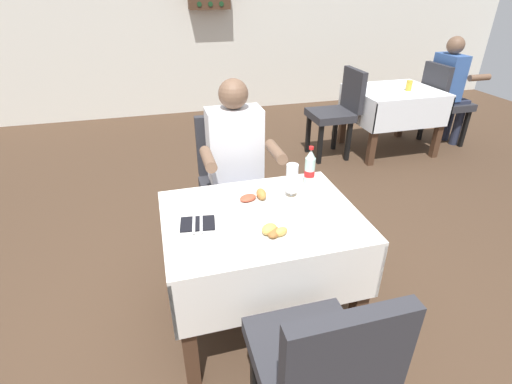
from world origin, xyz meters
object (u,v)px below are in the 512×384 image
Objects in this scene: chair_far_diner_seat at (231,178)px; background_table_tumbler at (409,86)px; cola_bottle_primary at (310,169)px; plate_near_camera at (273,234)px; background_dining_table at (392,105)px; seated_diner_far at (237,163)px; background_patron at (450,86)px; chair_near_camera_side at (320,364)px; napkin_cutlery_set at (198,223)px; main_dining_table at (261,243)px; background_chair_left at (338,109)px; beer_glass_left at (292,181)px; plate_far_diner at (258,198)px; background_chair_right at (443,100)px.

background_table_tumbler is (2.28, 1.24, 0.22)m from chair_far_diner_seat.
cola_bottle_primary is (0.36, -0.54, 0.27)m from chair_far_diner_seat.
plate_near_camera is 3.18m from background_dining_table.
seated_diner_far is 5.18× the size of cola_bottle_primary.
background_patron is (2.90, 2.31, -0.03)m from plate_near_camera.
chair_near_camera_side reaches higher than plate_near_camera.
seated_diner_far is at bearing 62.30° from napkin_cutlery_set.
main_dining_table is 1.04× the size of background_chair_left.
background_dining_table is (2.50, 2.11, -0.19)m from napkin_cutlery_set.
background_patron reaches higher than chair_far_diner_seat.
plate_far_diner is at bearing 176.84° from beer_glass_left.
plate_far_diner is (0.03, 0.15, 0.20)m from main_dining_table.
background_patron reaches higher than background_table_tumbler.
background_patron is (2.69, 1.97, -0.11)m from beer_glass_left.
background_chair_right is (0.68, 0.00, 0.01)m from background_dining_table.
background_chair_right is 8.82× the size of background_table_tumbler.
plate_far_diner reaches higher than main_dining_table.
plate_near_camera is 0.39m from napkin_cutlery_set.
chair_near_camera_side reaches higher than cola_bottle_primary.
seated_diner_far is 2.59m from background_dining_table.
cola_bottle_primary reaches higher than plate_far_diner.
chair_far_diner_seat is at bearing 124.02° from cola_bottle_primary.
background_dining_table is (2.17, 2.31, -0.20)m from plate_near_camera.
background_patron is at bearing 0.00° from background_dining_table.
main_dining_table and background_dining_table have the same top height.
beer_glass_left is 3.34m from background_patron.
background_table_tumbler is (-0.58, -0.09, 0.22)m from background_chair_right.
seated_diner_far reaches higher than plate_far_diner.
background_chair_left is (1.49, 2.89, 0.00)m from chair_near_camera_side.
background_dining_table is at bearing 45.21° from beer_glass_left.
cola_bottle_primary is at bearing 15.72° from plate_far_diner.
seated_diner_far is 1.30× the size of background_chair_left.
beer_glass_left is 2.37m from background_chair_left.
chair_far_diner_seat is at bearing 102.58° from seated_diner_far.
seated_diner_far is at bearing -146.19° from background_dining_table.
background_chair_left is (1.49, 2.31, -0.19)m from plate_near_camera.
plate_near_camera is (-0.00, -0.98, 0.19)m from chair_far_diner_seat.
cola_bottle_primary is 1.25× the size of napkin_cutlery_set.
chair_far_diner_seat is 1.00× the size of background_chair_left.
plate_far_diner is (0.03, -0.63, 0.18)m from chair_far_diner_seat.
plate_near_camera is at bearing -135.69° from background_table_tumbler.
background_dining_table is 0.98× the size of background_chair_right.
background_table_tumbler is (1.91, 1.78, -0.05)m from cola_bottle_primary.
cola_bottle_primary is at bearing -137.12° from background_table_tumbler.
chair_near_camera_side is at bearing -103.15° from beer_glass_left.
background_table_tumbler is at bearing -171.71° from background_patron.
chair_far_diner_seat is at bearing 67.18° from napkin_cutlery_set.
main_dining_table is 0.38m from napkin_cutlery_set.
napkin_cutlery_set is 1.77× the size of background_table_tumbler.
beer_glass_left is at bearing -143.23° from background_chair_right.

